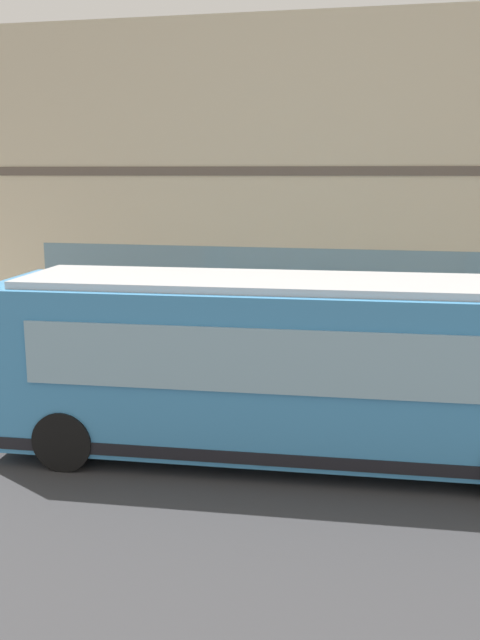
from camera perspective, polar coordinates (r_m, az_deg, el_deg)
name	(u,v)px	position (r m, az deg, el deg)	size (l,w,h in m)	color
ground	(173,445)	(12.79, -5.42, -10.05)	(120.00, 120.00, 0.00)	#38383A
sidewalk_curb	(233,368)	(17.28, -0.60, -3.88)	(4.65, 40.00, 0.15)	#9E9991
building_corner	(271,186)	(22.08, 2.53, 10.81)	(6.48, 17.32, 8.74)	beige
city_bus_nearside	(291,368)	(11.82, 4.18, -3.91)	(3.03, 10.15, 3.07)	#3F8CC6
fire_hydrant	(162,363)	(16.17, -6.39, -3.45)	(0.35, 0.35, 0.74)	gold
pedestrian_near_building_entrance	(356,346)	(15.36, 9.42, -2.13)	(0.32, 0.32, 1.64)	black
pedestrian_near_hydrant	(400,340)	(16.05, 12.83, -1.60)	(0.32, 0.32, 1.67)	gold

